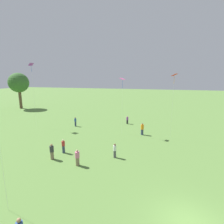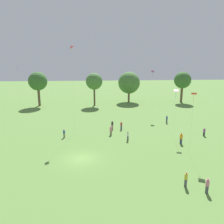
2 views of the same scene
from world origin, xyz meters
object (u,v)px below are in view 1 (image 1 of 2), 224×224
Objects in this scene: person_7 at (63,146)px; kite_4 at (122,81)px; person_4 at (115,151)px; person_5 at (52,152)px; kite_5 at (174,78)px; person_2 at (127,120)px; person_10 at (77,158)px; person_9 at (142,129)px; kite_1 at (31,68)px; person_8 at (75,122)px.

kite_4 reaches higher than person_7.
person_5 is at bearing -6.90° from person_4.
kite_5 is (8.46, -6.46, 8.06)m from person_4.
person_2 is 0.17× the size of kite_5.
person_10 is (-0.54, -3.39, -0.04)m from person_5.
person_7 is at bearing -21.71° from person_4.
kite_1 is (-0.23, 19.61, 9.69)m from person_9.
person_8 reaches higher than person_2.
person_2 is 17.85m from person_5.
person_9 is (-1.61, -12.48, 0.07)m from person_8.
person_4 is at bearing 34.63° from kite_5.
kite_5 reaches higher than person_4.
person_7 is 0.90× the size of person_9.
person_5 is at bearing -145.24° from kite_4.
kite_1 reaches higher than person_10.
kite_1 is at bearing -18.47° from kite_5.
person_2 is at bearing 33.95° from person_5.
person_9 is 12.91m from person_10.
person_9 is at bearing -24.15° from kite_4.
person_9 is (9.30, -8.54, 0.08)m from person_7.
person_5 reaches higher than person_8.
person_4 is 21.75m from kite_1.
person_2 is 14.82m from person_4.
person_5 is at bearing 110.94° from kite_1.
person_8 is 12.04m from kite_4.
kite_5 is at bearing 155.94° from kite_1.
kite_1 is at bearing 152.12° from kite_4.
person_7 is (-15.18, 5.06, 0.07)m from person_2.
person_4 is at bearing -19.83° from person_5.
person_8 is 18.68m from kite_5.
person_7 is (-0.41, 6.32, 0.00)m from person_4.
person_4 is 7.05m from person_5.
kite_1 is at bearing -51.88° from person_4.
person_10 is at bearing -129.01° from kite_4.
person_10 is 16.92m from kite_5.
person_4 is at bearing 129.97° from kite_1.
person_9 reaches higher than person_2.
person_7 is 0.99× the size of person_8.
person_8 reaches higher than person_4.
person_7 is at bearing 40.50° from person_5.
person_10 is 0.15× the size of kite_1.
kite_5 is at bearing -101.88° from person_9.
person_4 is 0.89× the size of person_9.
person_8 is 12.23m from kite_1.
kite_4 is (0.02, -16.35, -2.24)m from kite_1.
person_5 is 14.39m from kite_4.
person_9 is 0.20× the size of kite_5.
kite_1 is (11.44, 14.11, 9.77)m from person_10.
person_5 is at bearing -10.65° from person_2.
person_4 is 6.34m from person_7.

